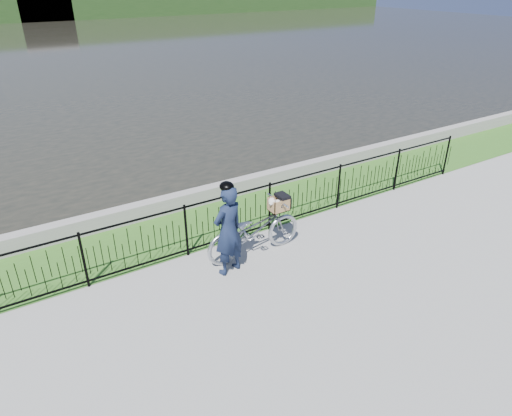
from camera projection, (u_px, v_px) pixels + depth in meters
ground at (272, 279)px, 8.64m from camera, size 120.00×120.00×0.00m
grass_strip at (210, 222)px, 10.60m from camera, size 60.00×2.00×0.01m
water at (23, 52)px, 33.53m from camera, size 120.00×120.00×0.00m
quay_wall at (191, 199)px, 11.26m from camera, size 60.00×0.30×0.40m
fence at (230, 218)px, 9.58m from camera, size 14.00×0.06×1.15m
far_building_right at (44, 6)px, 54.85m from camera, size 6.00×3.00×3.20m
bicycle_rig at (254, 230)px, 9.16m from camera, size 2.11×0.74×1.21m
cyclist at (228, 230)px, 8.45m from camera, size 0.74×0.57×1.87m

